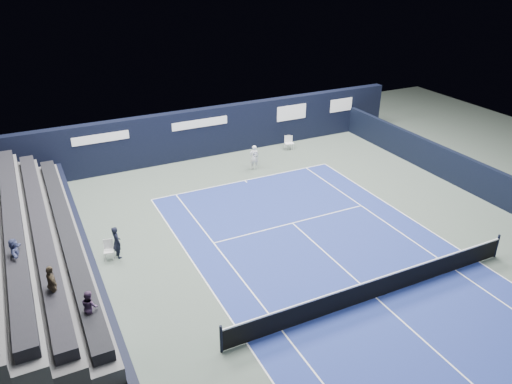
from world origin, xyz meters
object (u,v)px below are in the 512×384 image
(folding_chair_back_b, at_px, (290,141))
(tennis_player, at_px, (254,157))
(tennis_net, at_px, (377,287))
(folding_chair_back_a, at_px, (288,142))
(line_judge_chair, at_px, (109,248))

(folding_chair_back_b, distance_m, tennis_player, 4.12)
(tennis_net, bearing_deg, folding_chair_back_a, 72.87)
(folding_chair_back_a, relative_size, line_judge_chair, 1.03)
(folding_chair_back_b, relative_size, tennis_net, 0.07)
(line_judge_chair, xyz_separation_m, tennis_net, (8.58, -7.25, -0.01))
(folding_chair_back_a, height_order, tennis_player, tennis_player)
(line_judge_chair, bearing_deg, tennis_player, 46.69)
(folding_chair_back_a, relative_size, folding_chair_back_b, 1.07)
(folding_chair_back_a, height_order, folding_chair_back_b, folding_chair_back_a)
(folding_chair_back_b, bearing_deg, tennis_player, -142.44)
(folding_chair_back_b, height_order, tennis_player, tennis_player)
(folding_chair_back_a, relative_size, tennis_player, 0.62)
(folding_chair_back_a, xyz_separation_m, line_judge_chair, (-13.24, -7.87, -0.01))
(folding_chair_back_a, xyz_separation_m, tennis_player, (-3.43, -1.94, 0.22))
(line_judge_chair, height_order, tennis_player, tennis_player)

